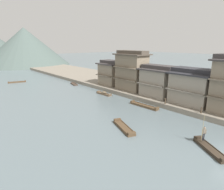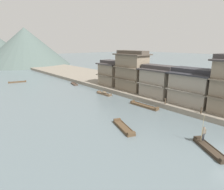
# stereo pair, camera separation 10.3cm
# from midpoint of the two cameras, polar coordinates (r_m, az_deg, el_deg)

# --- Properties ---
(riverbank_right) EXTENTS (18.00, 110.00, 0.86)m
(riverbank_right) POSITION_cam_midpoint_polar(r_m,az_deg,el_deg) (51.83, 5.06, 3.22)
(riverbank_right) COLOR gray
(riverbank_right) RESTS_ON ground
(boat_foreground_poled) EXTENTS (3.45, 4.58, 0.55)m
(boat_foreground_poled) POSITION_cam_midpoint_polar(r_m,az_deg,el_deg) (23.58, 27.15, -14.20)
(boat_foreground_poled) COLOR #33281E
(boat_foreground_poled) RESTS_ON ground
(boatman_person) EXTENTS (0.53, 0.36, 3.04)m
(boatman_person) POSITION_cam_midpoint_polar(r_m,az_deg,el_deg) (23.95, 25.65, -9.88)
(boatman_person) COLOR black
(boatman_person) RESTS_ON boat_foreground_poled
(boat_moored_nearest) EXTENTS (2.76, 5.04, 0.56)m
(boat_moored_nearest) POSITION_cam_midpoint_polar(r_m,az_deg,el_deg) (26.00, 3.45, -9.66)
(boat_moored_nearest) COLOR brown
(boat_moored_nearest) RESTS_ON ground
(boat_moored_second) EXTENTS (1.87, 3.64, 0.35)m
(boat_moored_second) POSITION_cam_midpoint_polar(r_m,az_deg,el_deg) (54.28, -11.30, 3.20)
(boat_moored_second) COLOR #423328
(boat_moored_second) RESTS_ON ground
(boat_moored_third) EXTENTS (1.11, 4.24, 0.77)m
(boat_moored_third) POSITION_cam_midpoint_polar(r_m,az_deg,el_deg) (42.69, -2.48, 0.47)
(boat_moored_third) COLOR brown
(boat_moored_third) RESTS_ON ground
(boat_moored_far) EXTENTS (1.26, 5.89, 0.56)m
(boat_moored_far) POSITION_cam_midpoint_polar(r_m,az_deg,el_deg) (35.04, 9.45, -3.20)
(boat_moored_far) COLOR brown
(boat_moored_far) RESTS_ON ground
(boat_midriver_drifting) EXTENTS (4.88, 2.17, 0.40)m
(boat_midriver_drifting) POSITION_cam_midpoint_polar(r_m,az_deg,el_deg) (62.69, -26.54, 3.48)
(boat_midriver_drifting) COLOR brown
(boat_midriver_drifting) RESTS_ON ground
(house_waterfront_second) EXTENTS (6.65, 7.45, 6.14)m
(house_waterfront_second) POSITION_cam_midpoint_polar(r_m,az_deg,el_deg) (36.08, 22.96, 2.38)
(house_waterfront_second) COLOR gray
(house_waterfront_second) RESTS_ON riverbank_right
(house_waterfront_tall) EXTENTS (5.64, 6.82, 6.14)m
(house_waterfront_tall) POSITION_cam_midpoint_polar(r_m,az_deg,el_deg) (39.17, 13.40, 4.11)
(house_waterfront_tall) COLOR gray
(house_waterfront_tall) RESTS_ON riverbank_right
(house_waterfront_narrow) EXTENTS (5.17, 7.49, 8.74)m
(house_waterfront_narrow) POSITION_cam_midpoint_polar(r_m,az_deg,el_deg) (43.16, 5.76, 7.18)
(house_waterfront_narrow) COLOR #7F705B
(house_waterfront_narrow) RESTS_ON riverbank_right
(house_waterfront_far) EXTENTS (6.29, 6.40, 6.14)m
(house_waterfront_far) POSITION_cam_midpoint_polar(r_m,az_deg,el_deg) (48.88, 0.00, 6.65)
(house_waterfront_far) COLOR gray
(house_waterfront_far) RESTS_ON riverbank_right
(mooring_post_dock_near) EXTENTS (0.20, 0.20, 0.96)m
(mooring_post_dock_near) POSITION_cam_midpoint_polar(r_m,az_deg,el_deg) (31.80, 25.01, -4.17)
(mooring_post_dock_near) COLOR #473828
(mooring_post_dock_near) RESTS_ON riverbank_right
(mooring_post_dock_mid) EXTENTS (0.20, 0.20, 0.99)m
(mooring_post_dock_mid) POSITION_cam_midpoint_polar(r_m,az_deg,el_deg) (34.62, 15.54, -1.74)
(mooring_post_dock_mid) COLOR #473828
(mooring_post_dock_mid) RESTS_ON riverbank_right
(hill_far_west) EXTENTS (44.34, 44.34, 19.08)m
(hill_far_west) POSITION_cam_midpoint_polar(r_m,az_deg,el_deg) (112.19, -24.51, 13.03)
(hill_far_west) COLOR #4C5B56
(hill_far_west) RESTS_ON ground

